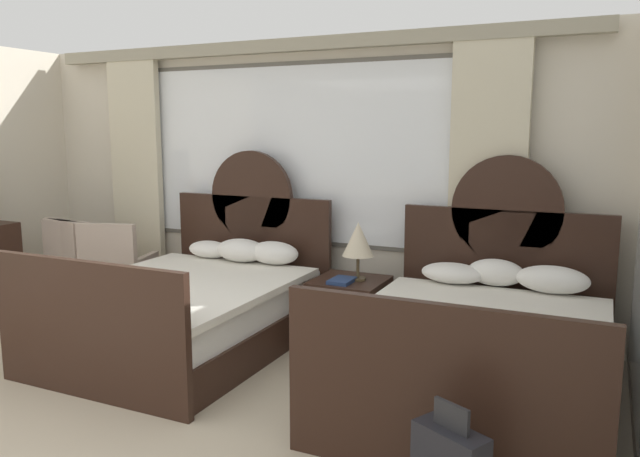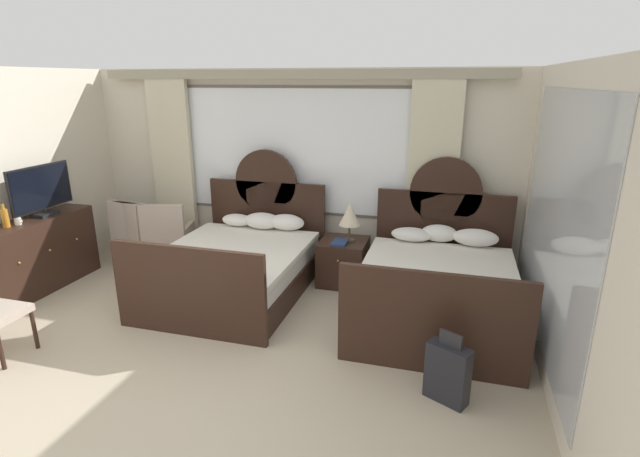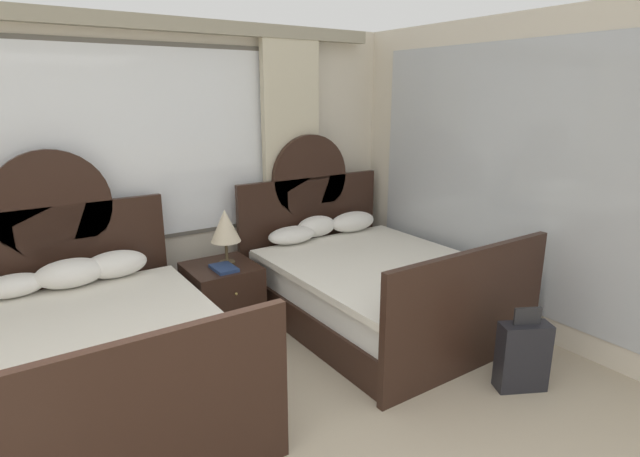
% 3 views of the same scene
% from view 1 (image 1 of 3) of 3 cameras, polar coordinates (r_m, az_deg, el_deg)
% --- Properties ---
extents(wall_back_window, '(6.04, 0.22, 2.70)m').
position_cam_1_polar(wall_back_window, '(6.01, -2.45, 5.15)').
color(wall_back_window, beige).
rests_on(wall_back_window, ground_plane).
extents(bed_near_window, '(1.70, 2.22, 1.64)m').
position_cam_1_polar(bed_near_window, '(5.39, -11.91, -7.13)').
color(bed_near_window, black).
rests_on(bed_near_window, ground_plane).
extents(bed_near_mirror, '(1.70, 2.22, 1.64)m').
position_cam_1_polar(bed_near_mirror, '(4.44, 14.46, -10.83)').
color(bed_near_mirror, black).
rests_on(bed_near_mirror, ground_plane).
extents(nightstand_between_beds, '(0.59, 0.62, 0.58)m').
position_cam_1_polar(nightstand_between_beds, '(5.34, 2.73, -7.77)').
color(nightstand_between_beds, black).
rests_on(nightstand_between_beds, ground_plane).
extents(table_lamp_on_nightstand, '(0.27, 0.27, 0.50)m').
position_cam_1_polar(table_lamp_on_nightstand, '(5.18, 3.56, -1.07)').
color(table_lamp_on_nightstand, brown).
rests_on(table_lamp_on_nightstand, nightstand_between_beds).
extents(book_on_nightstand, '(0.18, 0.26, 0.03)m').
position_cam_1_polar(book_on_nightstand, '(5.16, 2.05, -4.85)').
color(book_on_nightstand, navy).
rests_on(book_on_nightstand, nightstand_between_beds).
extents(armchair_by_window_left, '(0.74, 0.74, 0.93)m').
position_cam_1_polar(armchair_by_window_left, '(6.61, -18.38, -3.28)').
color(armchair_by_window_left, '#B29E8E').
rests_on(armchair_by_window_left, ground_plane).
extents(armchair_by_window_centre, '(0.74, 0.74, 0.93)m').
position_cam_1_polar(armchair_by_window_centre, '(6.96, -21.39, -2.83)').
color(armchair_by_window_centre, '#B29E8E').
rests_on(armchair_by_window_centre, ground_plane).
extents(armchair_by_window_right, '(0.61, 0.61, 0.93)m').
position_cam_1_polar(armchair_by_window_right, '(6.94, -21.28, -2.86)').
color(armchair_by_window_right, '#B29E8E').
rests_on(armchair_by_window_right, ground_plane).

